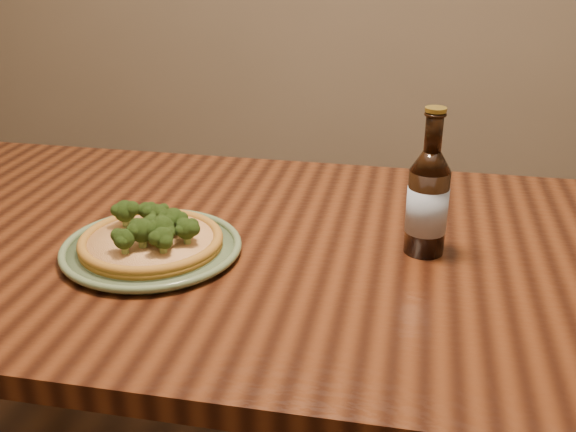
% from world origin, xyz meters
% --- Properties ---
extents(table, '(1.60, 0.90, 0.75)m').
position_xyz_m(table, '(0.00, 0.10, 0.66)').
color(table, '#4A2210').
rests_on(table, ground).
extents(plate, '(0.32, 0.32, 0.02)m').
position_xyz_m(plate, '(-0.16, 0.02, 0.76)').
color(plate, '#5F7450').
rests_on(plate, table).
extents(pizza, '(0.25, 0.25, 0.07)m').
position_xyz_m(pizza, '(-0.16, 0.02, 0.78)').
color(pizza, '#A97426').
rests_on(pizza, plate).
extents(beer_bottle, '(0.07, 0.07, 0.26)m').
position_xyz_m(beer_bottle, '(0.31, 0.12, 0.85)').
color(beer_bottle, black).
rests_on(beer_bottle, table).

